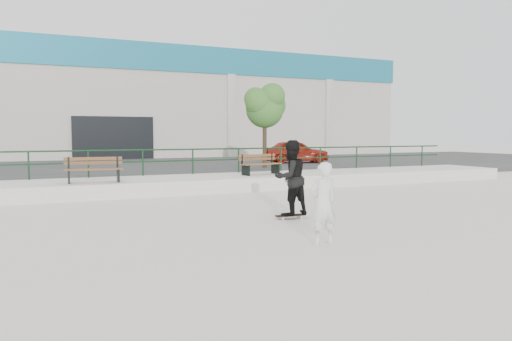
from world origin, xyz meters
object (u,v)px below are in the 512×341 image
skateboard (290,216)px  seated_skater (323,203)px  bench_left (94,170)px  red_car (296,152)px  standing_skater (291,178)px  bench_right (260,164)px  tree (265,105)px

skateboard → seated_skater: 3.00m
bench_left → seated_skater: (3.11, -9.19, -0.13)m
red_car → seated_skater: red_car is taller
seated_skater → skateboard: bearing=-106.3°
red_car → standing_skater: (-7.68, -13.36, -0.09)m
bench_right → standing_skater: 7.41m
bench_left → seated_skater: bearing=-66.6°
red_car → skateboard: 15.44m
tree → skateboard: tree is taller
bench_right → skateboard: bench_right is taller
tree → red_car: size_ratio=1.08×
skateboard → seated_skater: seated_skater is taller
skateboard → seated_skater: bearing=-104.8°
red_car → skateboard: bearing=162.4°
bench_left → bench_right: bench_left is taller
bench_right → skateboard: (-2.46, -6.99, -0.83)m
standing_skater → seated_skater: size_ratio=1.18×
skateboard → seated_skater: (-0.83, -2.80, 0.72)m
bench_left → standing_skater: 7.51m
bench_left → bench_right: (6.40, 0.59, -0.02)m
red_car → seated_skater: 18.26m
bench_left → skateboard: size_ratio=2.43×
standing_skater → tree: bearing=-122.8°
skateboard → standing_skater: standing_skater is taller
red_car → bench_right: bearing=153.0°
bench_right → bench_left: bearing=173.3°
bench_left → red_car: bearing=35.6°
red_car → skateboard: size_ratio=4.68×
bench_right → tree: bearing=49.2°
seated_skater → red_car: bearing=-117.6°
red_car → standing_skater: standing_skater is taller
bench_right → seated_skater: seated_skater is taller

